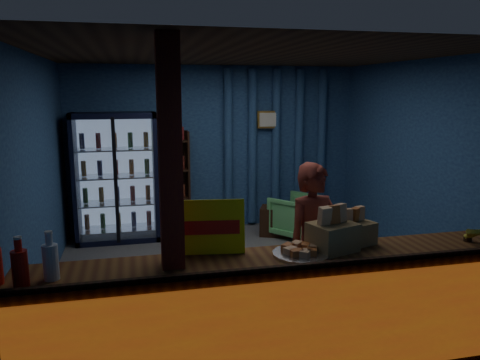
{
  "coord_description": "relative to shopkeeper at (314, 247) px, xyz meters",
  "views": [
    {
      "loc": [
        -1.31,
        -5.16,
        2.21
      ],
      "look_at": [
        -0.15,
        -0.2,
        1.23
      ],
      "focal_mm": 35.0,
      "sensor_mm": 36.0,
      "label": 1
    }
  ],
  "objects": [
    {
      "name": "side_table",
      "position": [
        0.54,
        2.83,
        -0.57
      ],
      "size": [
        0.58,
        0.51,
        0.53
      ],
      "color": "#32190F",
      "rests_on": "ground"
    },
    {
      "name": "room_walls",
      "position": [
        -0.29,
        1.31,
        0.78
      ],
      "size": [
        4.6,
        4.6,
        4.6
      ],
      "color": "navy",
      "rests_on": "ground"
    },
    {
      "name": "snack_box_left",
      "position": [
        -0.06,
        -0.54,
        0.29
      ],
      "size": [
        0.42,
        0.38,
        0.37
      ],
      "color": "#A38A4E",
      "rests_on": "counter"
    },
    {
      "name": "framed_picture",
      "position": [
        0.56,
        3.41,
        0.96
      ],
      "size": [
        0.36,
        0.04,
        0.28
      ],
      "color": "gold",
      "rests_on": "room_walls"
    },
    {
      "name": "green_chair",
      "position": [
        0.83,
        2.69,
        -0.47
      ],
      "size": [
        0.98,
        0.98,
        0.64
      ],
      "primitive_type": "imported",
      "rotation": [
        0.0,
        0.0,
        3.8
      ],
      "color": "#5EBC68",
      "rests_on": "ground"
    },
    {
      "name": "bottle_shelf",
      "position": [
        -0.99,
        3.37,
        0.01
      ],
      "size": [
        0.5,
        0.28,
        1.6
      ],
      "color": "#32190F",
      "rests_on": "ground"
    },
    {
      "name": "pastry_tray",
      "position": [
        -0.35,
        -0.59,
        0.19
      ],
      "size": [
        0.45,
        0.45,
        0.07
      ],
      "color": "silver",
      "rests_on": "counter"
    },
    {
      "name": "beverage_cooler",
      "position": [
        -1.84,
        3.23,
        0.14
      ],
      "size": [
        1.2,
        0.62,
        1.9
      ],
      "color": "black",
      "rests_on": "ground"
    },
    {
      "name": "ground",
      "position": [
        -0.29,
        1.31,
        -0.79
      ],
      "size": [
        4.6,
        4.6,
        0.0
      ],
      "primitive_type": "plane",
      "color": "#515154",
      "rests_on": "ground"
    },
    {
      "name": "soda_bottles",
      "position": [
        -2.34,
        -0.67,
        0.3
      ],
      "size": [
        0.45,
        0.18,
        0.34
      ],
      "color": "red",
      "rests_on": "counter"
    },
    {
      "name": "counter",
      "position": [
        -0.29,
        -0.6,
        -0.31
      ],
      "size": [
        4.4,
        0.57,
        0.99
      ],
      "color": "brown",
      "rests_on": "ground"
    },
    {
      "name": "support_post",
      "position": [
        -1.34,
        -0.59,
        0.51
      ],
      "size": [
        0.16,
        0.16,
        2.6
      ],
      "primitive_type": "cube",
      "color": "maroon",
      "rests_on": "ground"
    },
    {
      "name": "shopkeeper",
      "position": [
        0.0,
        0.0,
        0.0
      ],
      "size": [
        0.66,
        0.52,
        1.58
      ],
      "primitive_type": "imported",
      "rotation": [
        0.0,
        0.0,
        0.28
      ],
      "color": "maroon",
      "rests_on": "ground"
    },
    {
      "name": "snack_box_centre",
      "position": [
        0.19,
        -0.42,
        0.27
      ],
      "size": [
        0.35,
        0.31,
        0.3
      ],
      "color": "#A38A4E",
      "rests_on": "counter"
    },
    {
      "name": "curtain_folds",
      "position": [
        0.71,
        3.45,
        0.51
      ],
      "size": [
        1.74,
        0.14,
        2.5
      ],
      "color": "navy",
      "rests_on": "room_walls"
    },
    {
      "name": "yellow_sign",
      "position": [
        -1.02,
        -0.38,
        0.37
      ],
      "size": [
        0.54,
        0.18,
        0.43
      ],
      "color": "#F1F00C",
      "rests_on": "counter"
    }
  ]
}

